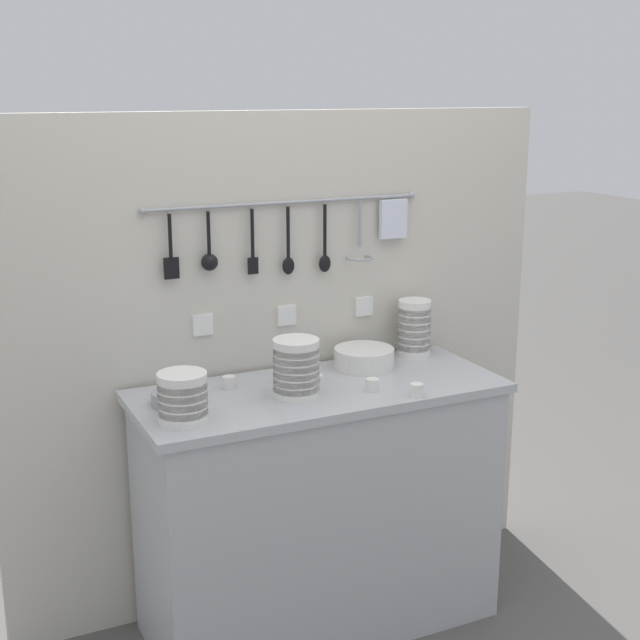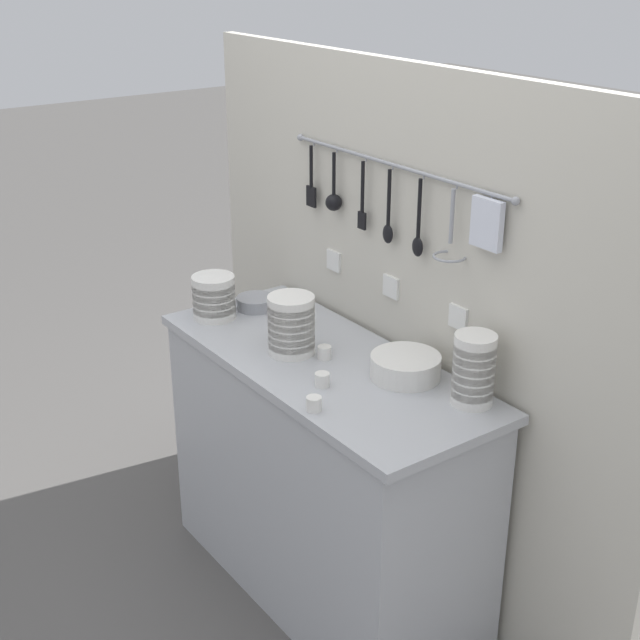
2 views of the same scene
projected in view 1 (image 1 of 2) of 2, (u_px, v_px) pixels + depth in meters
name	position (u px, v px, depth m)	size (l,w,h in m)	color
ground_plane	(319.00, 620.00, 3.14)	(20.00, 20.00, 0.00)	#514F4C
counter	(319.00, 507.00, 3.03)	(1.22, 0.51, 0.87)	#ADAFB5
back_wall	(284.00, 361.00, 3.17)	(2.02, 0.11, 1.75)	beige
bowl_stack_tall_left	(183.00, 397.00, 2.60)	(0.15, 0.15, 0.15)	silver
bowl_stack_wide_centre	(414.00, 328.00, 3.24)	(0.12, 0.12, 0.21)	silver
bowl_stack_back_corner	(296.00, 368.00, 2.81)	(0.15, 0.15, 0.19)	silver
plate_stack	(364.00, 358.00, 3.12)	(0.21, 0.21, 0.07)	silver
steel_mixing_bowl	(173.00, 398.00, 2.76)	(0.13, 0.13, 0.04)	#93969E
cup_beside_plates	(416.00, 390.00, 2.83)	(0.04, 0.04, 0.04)	silver
cup_back_right	(372.00, 385.00, 2.88)	(0.04, 0.04, 0.04)	silver
cup_mid_row	(229.00, 382.00, 2.90)	(0.04, 0.04, 0.04)	silver
cup_edge_near	(316.00, 381.00, 2.92)	(0.04, 0.04, 0.04)	silver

